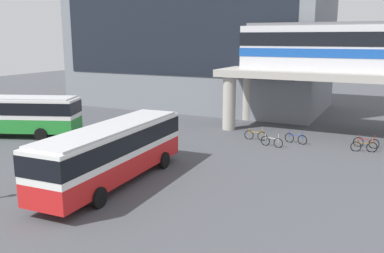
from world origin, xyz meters
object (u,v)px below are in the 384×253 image
station_building (199,41)px  bus_main (113,148)px  bicycle_red (366,143)px  bus_secondary (9,112)px  bicycle_blue (296,139)px  bicycle_silver (272,142)px  bicycle_brown (364,147)px  bicycle_orange (256,135)px

station_building → bus_main: (7.73, -26.98, -5.46)m
station_building → bicycle_red: 24.32m
bus_secondary → bicycle_blue: (21.12, 7.87, -1.63)m
bus_main → bicycle_silver: (5.54, 11.53, -1.63)m
bus_secondary → bicycle_silver: 20.75m
station_building → bus_main: size_ratio=2.56×
bicycle_red → bicycle_blue: 4.95m
bicycle_red → bicycle_brown: bearing=-92.3°
bicycle_silver → bicycle_orange: same height
bicycle_red → bicycle_blue: bearing=-168.1°
bicycle_blue → bicycle_orange: size_ratio=0.98×
bus_main → bicycle_red: size_ratio=6.22×
bicycle_blue → bicycle_red: bearing=11.9°
station_building → bicycle_brown: (19.43, -13.99, -7.09)m
bicycle_blue → bicycle_orange: same height
bus_main → bus_secondary: same height
bicycle_blue → bus_secondary: bearing=-159.6°
bicycle_orange → bicycle_red: bearing=9.6°
station_building → bicycle_orange: size_ratio=15.91×
bus_secondary → bicycle_orange: bearing=22.7°
bus_secondary → bicycle_blue: 22.60m
bus_main → bicycle_red: (11.75, 14.27, -1.63)m
bus_secondary → bicycle_orange: bus_secondary is taller
bus_secondary → bicycle_orange: 19.66m
station_building → bicycle_red: (19.48, -12.71, -7.09)m
station_building → bicycle_brown: size_ratio=16.32×
bus_secondary → bicycle_blue: size_ratio=6.36×
bicycle_blue → bicycle_orange: bearing=-174.1°
bicycle_silver → bicycle_blue: same height
bicycle_red → bicycle_orange: (-7.89, -1.34, 0.00)m
bicycle_silver → bicycle_red: same height
bicycle_red → bicycle_brown: (-0.05, -1.28, 0.00)m
bus_main → bicycle_blue: bus_main is taller
bicycle_blue → bicycle_orange: 3.06m
bicycle_red → bicycle_orange: 8.00m
bicycle_orange → bicycle_brown: size_ratio=1.03×
bicycle_silver → bicycle_red: (6.21, 2.74, 0.00)m
bus_main → bicycle_red: 18.56m
bicycle_silver → bicycle_orange: bearing=140.1°
bicycle_orange → bicycle_brown: bearing=0.4°
bus_secondary → bicycle_blue: bearing=20.4°
bus_secondary → bicycle_brown: bearing=16.4°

